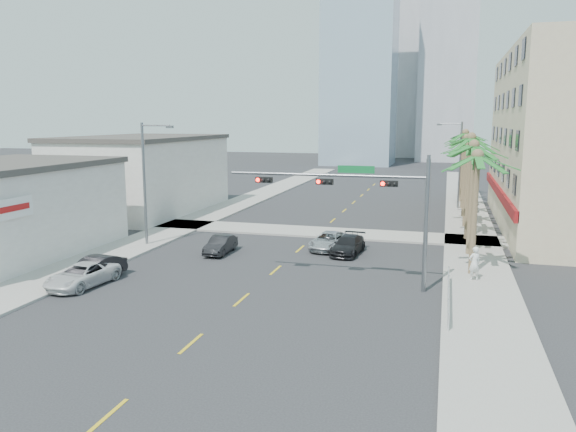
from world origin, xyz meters
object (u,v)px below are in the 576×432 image
object	(u,v)px
traffic_signal_mast	(366,197)
car_lane_center	(329,241)
car_parked_far	(82,275)
car_lane_left	(221,245)
pedestrian	(474,263)
car_parked_mid	(94,269)
car_lane_right	(348,245)

from	to	relation	value
traffic_signal_mast	car_lane_center	distance (m)	10.37
traffic_signal_mast	car_parked_far	bearing A→B (deg)	-164.81
car_lane_left	pedestrian	bearing A→B (deg)	-10.49
car_lane_left	car_lane_center	size ratio (longest dim) A/B	0.84
car_parked_far	pedestrian	size ratio (longest dim) A/B	2.35
car_lane_center	pedestrian	bearing A→B (deg)	-26.13
car_parked_mid	car_lane_center	distance (m)	16.25
car_parked_far	car_lane_left	distance (m)	10.37
car_lane_right	car_lane_left	bearing A→B (deg)	-160.52
car_lane_right	car_parked_far	bearing A→B (deg)	-133.37
traffic_signal_mast	car_lane_right	size ratio (longest dim) A/B	2.58
car_parked_far	pedestrian	bearing A→B (deg)	23.81
car_parked_mid	car_lane_center	world-z (taller)	car_parked_mid
pedestrian	car_lane_right	bearing A→B (deg)	-60.81
car_lane_left	pedestrian	distance (m)	16.91
car_parked_mid	pedestrian	bearing A→B (deg)	22.42
car_parked_far	car_lane_left	world-z (taller)	car_parked_far
traffic_signal_mast	car_lane_center	world-z (taller)	traffic_signal_mast
car_parked_mid	traffic_signal_mast	bearing A→B (deg)	18.72
traffic_signal_mast	pedestrian	xyz separation A→B (m)	(5.90, 2.61, -3.93)
car_lane_center	car_lane_right	size ratio (longest dim) A/B	1.02
car_parked_far	car_lane_right	bearing A→B (deg)	48.03
car_lane_left	pedestrian	xyz separation A→B (m)	(16.69, -2.66, 0.52)
traffic_signal_mast	car_lane_left	world-z (taller)	traffic_signal_mast
car_parked_far	car_lane_left	size ratio (longest dim) A/B	1.24
car_lane_center	pedestrian	world-z (taller)	pedestrian
car_parked_mid	car_parked_far	xyz separation A→B (m)	(0.00, -1.11, -0.05)
traffic_signal_mast	car_lane_right	world-z (taller)	traffic_signal_mast
car_lane_left	car_lane_right	xyz separation A→B (m)	(8.57, 2.26, 0.02)
pedestrian	traffic_signal_mast	bearing A→B (deg)	-5.74
car_lane_right	pedestrian	bearing A→B (deg)	-26.51
car_parked_mid	car_lane_left	size ratio (longest dim) A/B	1.13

